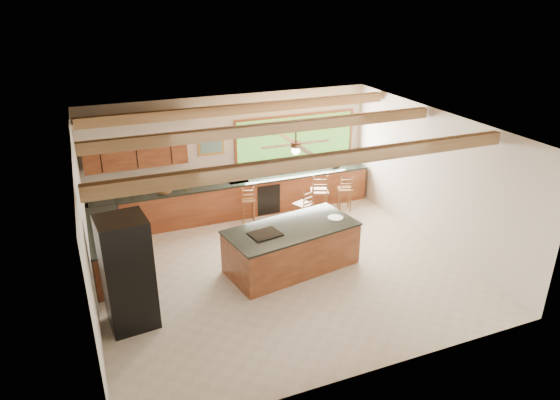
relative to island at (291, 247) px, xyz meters
name	(u,v)px	position (x,y,z in m)	size (l,w,h in m)	color
ground	(282,269)	(-0.22, -0.01, -0.47)	(7.20, 7.20, 0.00)	beige
room_shell	(262,159)	(-0.39, 0.64, 1.75)	(7.27, 6.54, 3.02)	beige
counter_run	(211,208)	(-1.04, 2.51, 0.00)	(7.12, 3.10, 1.22)	brown
island	(291,247)	(0.00, 0.00, 0.00)	(2.84, 1.69, 0.95)	brown
refrigerator	(127,273)	(-3.27, -0.68, 0.53)	(0.85, 0.83, 2.00)	black
bar_stool_a	(248,201)	(-0.12, 2.39, 0.10)	(0.41, 0.41, 0.95)	brown
bar_stool_b	(304,205)	(0.97, 1.53, 0.14)	(0.48, 0.48, 1.03)	brown
bar_stool_c	(320,192)	(1.60, 1.91, 0.24)	(0.55, 0.55, 1.19)	brown
bar_stool_d	(346,190)	(2.42, 2.10, 0.11)	(0.44, 0.44, 0.97)	brown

